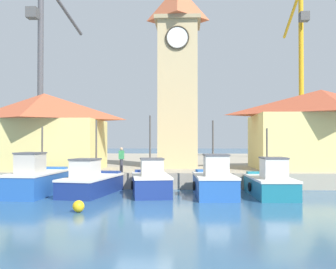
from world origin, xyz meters
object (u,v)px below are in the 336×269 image
fishing_boat_far_left (37,180)px  dock_worker_near_tower (121,159)px  fishing_boat_center (270,183)px  warehouse_right (322,128)px  mooring_buoy (78,206)px  fishing_boat_left_outer (91,182)px  fishing_boat_mid_left (214,182)px  warehouse_left (44,130)px  clock_tower (178,70)px  port_crane_far (42,94)px  fishing_boat_left_inner (151,182)px  port_crane_near (301,93)px

fishing_boat_far_left → dock_worker_near_tower: size_ratio=3.27×
fishing_boat_center → warehouse_right: warehouse_right is taller
warehouse_right → mooring_buoy: size_ratio=20.14×
fishing_boat_far_left → mooring_buoy: fishing_boat_far_left is taller
fishing_boat_left_outer → warehouse_right: warehouse_right is taller
fishing_boat_mid_left → warehouse_left: warehouse_left is taller
fishing_boat_center → mooring_buoy: size_ratio=10.17×
clock_tower → port_crane_far: bearing=151.4°
fishing_boat_far_left → fishing_boat_center: size_ratio=1.03×
warehouse_right → warehouse_left: bearing=-175.5°
fishing_boat_far_left → fishing_boat_left_outer: size_ratio=0.96×
warehouse_left → port_crane_far: bearing=111.5°
clock_tower → warehouse_left: size_ratio=1.84×
fishing_boat_center → dock_worker_near_tower: (-8.88, 3.57, 1.15)m
fishing_boat_center → clock_tower: clock_tower is taller
fishing_boat_left_inner → dock_worker_near_tower: size_ratio=2.92×
fishing_boat_far_left → fishing_boat_left_inner: (6.45, 0.36, -0.10)m
fishing_boat_center → mooring_buoy: (-9.24, -5.34, -0.46)m
fishing_boat_left_inner → port_crane_near: (15.22, 23.74, 7.86)m
fishing_boat_left_outer → dock_worker_near_tower: bearing=70.2°
clock_tower → fishing_boat_left_inner: bearing=-99.7°
warehouse_right → port_crane_far: size_ratio=0.56×
warehouse_left → port_crane_near: port_crane_near is taller
warehouse_left → fishing_boat_left_inner: bearing=-34.7°
warehouse_left → warehouse_right: bearing=4.5°
warehouse_left → mooring_buoy: bearing=-63.2°
fishing_boat_center → warehouse_right: (5.37, 7.56, 3.29)m
fishing_boat_left_inner → warehouse_left: 10.56m
warehouse_right → dock_worker_near_tower: 14.96m
dock_worker_near_tower → fishing_boat_mid_left: bearing=-33.8°
clock_tower → warehouse_right: bearing=-3.4°
fishing_boat_far_left → clock_tower: 13.76m
fishing_boat_left_outer → fishing_boat_mid_left: bearing=-4.7°
fishing_boat_far_left → warehouse_right: bearing=22.6°
warehouse_right → fishing_boat_left_outer: bearing=-154.7°
fishing_boat_center → warehouse_left: (-14.95, 5.98, 3.12)m
warehouse_left → port_crane_far: size_ratio=0.47×
warehouse_right → mooring_buoy: 19.85m
fishing_boat_center → port_crane_far: port_crane_far is taller
fishing_boat_left_inner → clock_tower: bearing=80.3°
fishing_boat_center → port_crane_far: (-18.71, 15.53, 6.91)m
fishing_boat_left_outer → fishing_boat_mid_left: fishing_boat_left_outer is taller
fishing_boat_mid_left → port_crane_near: size_ratio=0.24×
fishing_boat_mid_left → fishing_boat_center: 3.11m
dock_worker_near_tower → clock_tower: bearing=52.1°
clock_tower → mooring_buoy: bearing=-106.3°
port_crane_near → port_crane_far: size_ratio=1.08×
fishing_boat_mid_left → fishing_boat_left_outer: bearing=175.3°
warehouse_left → port_crane_far: 10.94m
fishing_boat_far_left → clock_tower: (7.81, 8.32, 7.68)m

